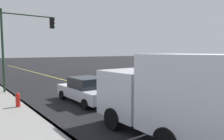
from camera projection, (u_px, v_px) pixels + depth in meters
ground at (115, 93)px, 16.04m from camera, size 200.00×200.00×0.00m
curb_edge at (27, 106)px, 12.16m from camera, size 80.00×0.16×0.15m
lane_stripe_center at (115, 93)px, 16.04m from camera, size 80.00×0.16×0.01m
car_navy at (175, 86)px, 15.09m from camera, size 3.96×1.88×1.48m
car_white at (86, 90)px, 13.26m from camera, size 4.69×2.09×1.59m
truck_white at (203, 100)px, 6.61m from camera, size 8.21×2.55×3.13m
traffic_light_mast at (23, 37)px, 16.34m from camera, size 0.28×4.16×6.34m
fire_hydrant at (18, 101)px, 11.58m from camera, size 0.24×0.24×0.94m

